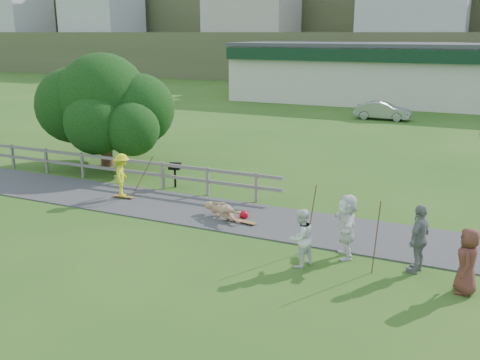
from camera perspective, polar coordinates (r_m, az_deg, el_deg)
The scene contains 19 objects.
ground at distance 17.68m, azimuth -8.45°, elevation -4.47°, with size 260.00×260.00×0.00m, color #285719.
path at distance 18.87m, azimuth -5.99°, elevation -3.02°, with size 34.00×3.00×0.04m, color #3A3A3C.
fence at distance 22.65m, azimuth -13.83°, elevation 1.60°, with size 15.05×0.10×1.10m.
strip_mall at distance 49.19m, azimuth 18.83°, elevation 10.71°, with size 32.50×10.75×5.10m.
skater_rider at distance 20.14m, azimuth -12.43°, elevation 0.22°, with size 1.04×0.60×1.61m, color yellow.
skater_fallen at distance 17.62m, azimuth -1.84°, elevation -3.31°, with size 1.70×0.41×0.62m, color tan.
spectator_a at distance 14.13m, azimuth 6.48°, elevation -6.17°, with size 0.77×0.60×1.59m, color white.
spectator_b at distance 14.43m, azimuth 18.55°, elevation -5.95°, with size 1.06×0.44×1.82m, color gray.
spectator_c at distance 13.73m, azimuth 23.10°, elevation -7.97°, with size 0.79×0.52×1.62m, color brown.
spectator_d at distance 14.85m, azimuth 11.30°, elevation -4.82°, with size 1.68×0.53×1.81m, color white.
car_silver at distance 39.38m, azimuth 14.95°, elevation 7.16°, with size 1.34×3.86×1.27m, color #95979C.
tree at distance 25.20m, azimuth -14.25°, elevation 6.00°, with size 6.56×6.56×4.07m, color black, non-canonical shape.
bbq at distance 21.40m, azimuth -6.95°, elevation 0.51°, with size 0.45×0.35×0.99m, color black, non-canonical shape.
longboard_rider at distance 20.34m, azimuth -12.31°, elevation -1.85°, with size 0.83×0.20×0.09m, color olive, non-canonical shape.
longboard_fallen at distance 17.30m, azimuth 0.40°, elevation -4.58°, with size 0.87×0.21×0.10m, color olive, non-canonical shape.
helmet at distance 17.72m, azimuth 0.41°, elevation -3.72°, with size 0.30×0.30×0.30m, color red.
pole_rider at distance 20.06m, azimuth -10.41°, elevation 0.75°, with size 0.03×0.03×1.93m, color brown.
pole_spec_left at distance 14.95m, azimuth 7.58°, elevation -4.12°, with size 0.03×0.03×2.00m, color brown.
pole_spec_right at distance 13.98m, azimuth 14.32°, elevation -5.97°, with size 0.03×0.03×1.96m, color brown.
Camera 1 is at (9.20, -13.86, 5.98)m, focal length 40.00 mm.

